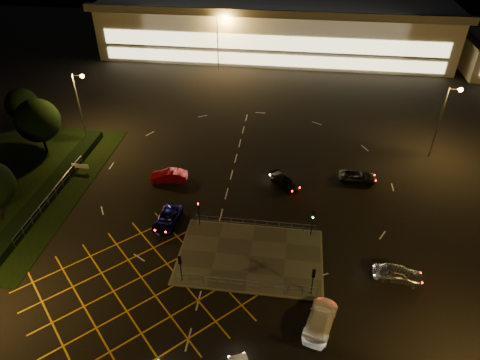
# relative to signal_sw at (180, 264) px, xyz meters

# --- Properties ---
(ground) EXTENTS (180.00, 180.00, 0.00)m
(ground) POSITION_rel_signal_sw_xyz_m (4.00, 5.99, -2.37)
(ground) COLOR black
(ground) RESTS_ON ground
(pedestrian_island) EXTENTS (14.00, 9.00, 0.12)m
(pedestrian_island) POSITION_rel_signal_sw_xyz_m (6.00, 3.99, -2.31)
(pedestrian_island) COLOR #4C4944
(pedestrian_island) RESTS_ON ground
(grass_verge) EXTENTS (18.00, 30.00, 0.08)m
(grass_verge) POSITION_rel_signal_sw_xyz_m (-24.00, 11.99, -2.33)
(grass_verge) COLOR black
(grass_verge) RESTS_ON ground
(hedge) EXTENTS (2.00, 26.00, 1.00)m
(hedge) POSITION_rel_signal_sw_xyz_m (-19.00, 11.99, -1.87)
(hedge) COLOR black
(hedge) RESTS_ON ground
(supermarket) EXTENTS (72.00, 26.50, 10.50)m
(supermarket) POSITION_rel_signal_sw_xyz_m (4.00, 67.95, 2.95)
(supermarket) COLOR beige
(supermarket) RESTS_ON ground
(streetlight_nw) EXTENTS (1.78, 0.56, 10.03)m
(streetlight_nw) POSITION_rel_signal_sw_xyz_m (-19.56, 23.99, 4.20)
(streetlight_nw) COLOR slate
(streetlight_nw) RESTS_ON ground
(streetlight_ne) EXTENTS (1.78, 0.56, 10.03)m
(streetlight_ne) POSITION_rel_signal_sw_xyz_m (28.44, 25.99, 4.20)
(streetlight_ne) COLOR slate
(streetlight_ne) RESTS_ON ground
(streetlight_far_left) EXTENTS (1.78, 0.56, 10.03)m
(streetlight_far_left) POSITION_rel_signal_sw_xyz_m (-5.56, 53.99, 4.20)
(streetlight_far_left) COLOR slate
(streetlight_far_left) RESTS_ON ground
(streetlight_far_right) EXTENTS (1.78, 0.56, 10.03)m
(streetlight_far_right) POSITION_rel_signal_sw_xyz_m (34.44, 55.99, 4.20)
(streetlight_far_right) COLOR slate
(streetlight_far_right) RESTS_ON ground
(signal_sw) EXTENTS (0.28, 0.30, 3.15)m
(signal_sw) POSITION_rel_signal_sw_xyz_m (0.00, 0.00, 0.00)
(signal_sw) COLOR black
(signal_sw) RESTS_ON pedestrian_island
(signal_se) EXTENTS (0.28, 0.30, 3.15)m
(signal_se) POSITION_rel_signal_sw_xyz_m (12.00, 0.00, 0.00)
(signal_se) COLOR black
(signal_se) RESTS_ON pedestrian_island
(signal_nw) EXTENTS (0.28, 0.30, 3.15)m
(signal_nw) POSITION_rel_signal_sw_xyz_m (0.00, 7.99, 0.00)
(signal_nw) COLOR black
(signal_nw) RESTS_ON pedestrian_island
(signal_ne) EXTENTS (0.28, 0.30, 3.15)m
(signal_ne) POSITION_rel_signal_sw_xyz_m (12.00, 7.99, 0.00)
(signal_ne) COLOR black
(signal_ne) RESTS_ON pedestrian_island
(tree_c) EXTENTS (5.76, 5.76, 7.84)m
(tree_c) POSITION_rel_signal_sw_xyz_m (-24.00, 19.99, 2.59)
(tree_c) COLOR black
(tree_c) RESTS_ON ground
(tree_d) EXTENTS (4.68, 4.68, 6.37)m
(tree_d) POSITION_rel_signal_sw_xyz_m (-30.00, 25.99, 1.65)
(tree_d) COLOR black
(tree_d) RESTS_ON ground
(car_left_blue) EXTENTS (2.66, 4.99, 1.33)m
(car_left_blue) POSITION_rel_signal_sw_xyz_m (-3.55, 7.84, -1.70)
(car_left_blue) COLOR #100D51
(car_left_blue) RESTS_ON ground
(car_far_dkgrey) EXTENTS (4.14, 4.28, 1.23)m
(car_far_dkgrey) POSITION_rel_signal_sw_xyz_m (8.80, 16.56, -1.75)
(car_far_dkgrey) COLOR black
(car_far_dkgrey) RESTS_ON ground
(car_right_silver) EXTENTS (4.66, 2.23, 1.54)m
(car_right_silver) POSITION_rel_signal_sw_xyz_m (20.05, 2.93, -1.60)
(car_right_silver) COLOR #9EA1A5
(car_right_silver) RESTS_ON ground
(car_circ_red) EXTENTS (4.73, 2.16, 1.51)m
(car_circ_red) POSITION_rel_signal_sw_xyz_m (-5.49, 15.71, -1.61)
(car_circ_red) COLOR maroon
(car_circ_red) RESTS_ON ground
(car_east_grey) EXTENTS (4.63, 2.17, 1.28)m
(car_east_grey) POSITION_rel_signal_sw_xyz_m (17.78, 18.76, -1.73)
(car_east_grey) COLOR black
(car_east_grey) RESTS_ON ground
(car_approach_white) EXTENTS (3.52, 5.65, 1.53)m
(car_approach_white) POSITION_rel_signal_sw_xyz_m (12.74, -3.20, -1.60)
(car_approach_white) COLOR white
(car_approach_white) RESTS_ON ground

